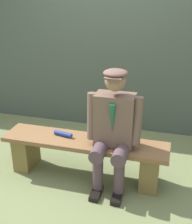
{
  "coord_description": "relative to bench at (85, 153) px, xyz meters",
  "views": [
    {
      "loc": [
        -0.87,
        2.65,
        1.97
      ],
      "look_at": [
        -0.13,
        0.0,
        0.81
      ],
      "focal_mm": 46.2,
      "sensor_mm": 36.0,
      "label": 1
    }
  ],
  "objects": [
    {
      "name": "rolled_magazine",
      "position": [
        0.26,
        -0.03,
        0.19
      ],
      "size": [
        0.22,
        0.09,
        0.05
      ],
      "primitive_type": "cylinder",
      "rotation": [
        0.0,
        1.57,
        -0.2
      ],
      "color": "navy",
      "rests_on": "bench"
    },
    {
      "name": "bench",
      "position": [
        0.0,
        0.0,
        0.0
      ],
      "size": [
        1.84,
        0.4,
        0.46
      ],
      "color": "brown",
      "rests_on": "ground"
    },
    {
      "name": "ground_plane",
      "position": [
        0.0,
        0.0,
        -0.3
      ],
      "size": [
        30.0,
        30.0,
        0.0
      ],
      "primitive_type": "plane",
      "color": "olive"
    },
    {
      "name": "stadium_wall",
      "position": [
        0.0,
        -1.46,
        0.69
      ],
      "size": [
        12.0,
        0.24,
        1.97
      ],
      "primitive_type": "cube",
      "color": "#414C40",
      "rests_on": "ground"
    },
    {
      "name": "seated_man",
      "position": [
        -0.33,
        0.06,
        0.4
      ],
      "size": [
        0.58,
        0.54,
        1.28
      ],
      "color": "brown",
      "rests_on": "ground"
    }
  ]
}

